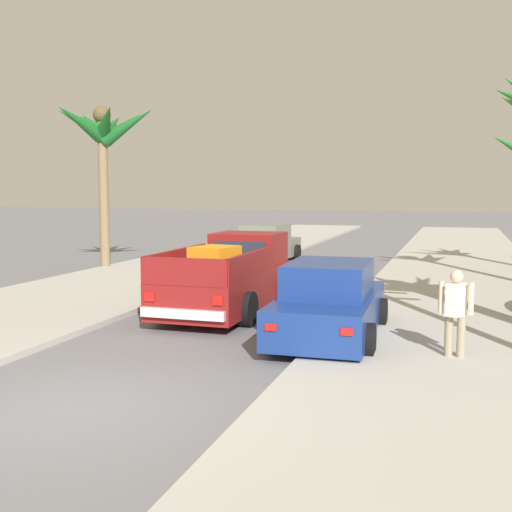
# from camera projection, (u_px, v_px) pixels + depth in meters

# --- Properties ---
(ground_plane) EXTENTS (160.00, 160.00, 0.00)m
(ground_plane) POSITION_uv_depth(u_px,v_px,m) (76.00, 407.00, 8.65)
(ground_plane) COLOR slate
(sidewalk_left) EXTENTS (5.25, 60.00, 0.12)m
(sidewalk_left) POSITION_uv_depth(u_px,v_px,m) (151.00, 275.00, 21.51)
(sidewalk_left) COLOR #B2AFA8
(sidewalk_left) RESTS_ON ground
(sidewalk_right) EXTENTS (5.25, 60.00, 0.12)m
(sidewalk_right) POSITION_uv_depth(u_px,v_px,m) (460.00, 289.00, 18.52)
(sidewalk_right) COLOR #B2AFA8
(sidewalk_right) RESTS_ON ground
(curb_left) EXTENTS (0.16, 60.00, 0.10)m
(curb_left) POSITION_uv_depth(u_px,v_px,m) (185.00, 277.00, 21.14)
(curb_left) COLOR silver
(curb_left) RESTS_ON ground
(curb_right) EXTENTS (0.16, 60.00, 0.10)m
(curb_right) POSITION_uv_depth(u_px,v_px,m) (417.00, 287.00, 18.89)
(curb_right) COLOR silver
(curb_right) RESTS_ON ground
(pickup_truck) EXTENTS (2.23, 5.22, 1.80)m
(pickup_truck) POSITION_uv_depth(u_px,v_px,m) (230.00, 278.00, 15.43)
(pickup_truck) COLOR maroon
(pickup_truck) RESTS_ON ground
(car_left_near) EXTENTS (2.10, 4.29, 1.54)m
(car_left_near) POSITION_uv_depth(u_px,v_px,m) (266.00, 245.00, 25.58)
(car_left_near) COLOR slate
(car_left_near) RESTS_ON ground
(car_right_near) EXTENTS (2.12, 4.30, 1.54)m
(car_right_near) POSITION_uv_depth(u_px,v_px,m) (329.00, 304.00, 12.45)
(car_right_near) COLOR navy
(car_right_near) RESTS_ON ground
(palm_tree_right_mid) EXTENTS (3.66, 3.97, 5.94)m
(palm_tree_right_mid) POSITION_uv_depth(u_px,v_px,m) (104.00, 133.00, 22.89)
(palm_tree_right_mid) COLOR #846B4C
(palm_tree_right_mid) RESTS_ON ground
(pedestrian) EXTENTS (0.57, 0.44, 1.59)m
(pedestrian) POSITION_uv_depth(u_px,v_px,m) (456.00, 310.00, 10.71)
(pedestrian) COLOR gray
(pedestrian) RESTS_ON ground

